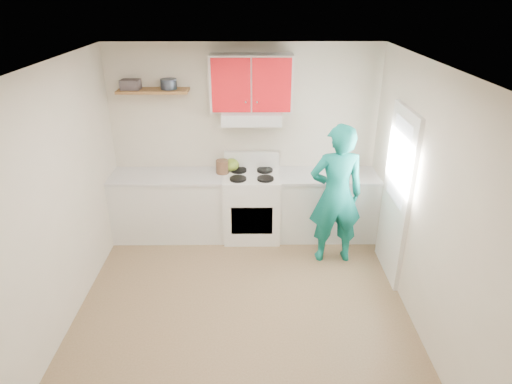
{
  "coord_description": "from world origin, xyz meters",
  "views": [
    {
      "loc": [
        0.12,
        -3.88,
        3.21
      ],
      "look_at": [
        0.15,
        0.55,
        1.15
      ],
      "focal_mm": 30.88,
      "sensor_mm": 36.0,
      "label": 1
    }
  ],
  "objects_px": {
    "kettle": "(232,165)",
    "person": "(336,195)",
    "crock": "(222,168)",
    "stove": "(252,206)",
    "tin": "(169,84)"
  },
  "relations": [
    {
      "from": "kettle",
      "to": "person",
      "type": "bearing_deg",
      "value": -5.22
    },
    {
      "from": "crock",
      "to": "person",
      "type": "xyz_separation_m",
      "value": [
        1.43,
        -0.68,
        -0.1
      ]
    },
    {
      "from": "crock",
      "to": "person",
      "type": "height_order",
      "value": "person"
    },
    {
      "from": "kettle",
      "to": "person",
      "type": "height_order",
      "value": "person"
    },
    {
      "from": "stove",
      "to": "kettle",
      "type": "relative_size",
      "value": 4.43
    },
    {
      "from": "kettle",
      "to": "crock",
      "type": "bearing_deg",
      "value": -122.05
    },
    {
      "from": "tin",
      "to": "person",
      "type": "relative_size",
      "value": 0.11
    },
    {
      "from": "tin",
      "to": "person",
      "type": "distance_m",
      "value": 2.53
    },
    {
      "from": "stove",
      "to": "person",
      "type": "bearing_deg",
      "value": -30.08
    },
    {
      "from": "stove",
      "to": "tin",
      "type": "height_order",
      "value": "tin"
    },
    {
      "from": "tin",
      "to": "crock",
      "type": "height_order",
      "value": "tin"
    },
    {
      "from": "crock",
      "to": "kettle",
      "type": "bearing_deg",
      "value": 33.01
    },
    {
      "from": "person",
      "to": "tin",
      "type": "bearing_deg",
      "value": -23.36
    },
    {
      "from": "stove",
      "to": "crock",
      "type": "distance_m",
      "value": 0.68
    },
    {
      "from": "kettle",
      "to": "crock",
      "type": "xyz_separation_m",
      "value": [
        -0.12,
        -0.08,
        -0.01
      ]
    }
  ]
}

